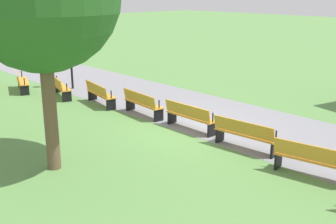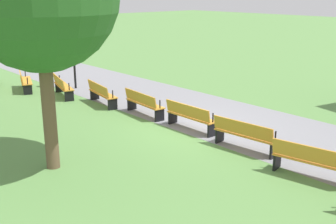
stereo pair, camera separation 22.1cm
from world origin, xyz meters
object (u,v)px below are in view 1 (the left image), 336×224
lamp_post (69,33)px  bench_6 (245,134)px  bench_7 (314,160)px  bench_3 (99,93)px  bench_1 (21,81)px  bench_5 (190,116)px  bench_2 (59,86)px  bench_4 (142,103)px

lamp_post → bench_6: bearing=-2.3°
bench_6 → bench_7: same height
bench_3 → bench_6: bearing=13.0°
bench_1 → bench_6: bearing=28.5°
bench_1 → bench_5: (8.99, 1.64, 0.00)m
bench_6 → bench_5: bearing=172.2°
bench_1 → bench_7: 13.62m
bench_5 → lamp_post: lamp_post is taller
bench_3 → bench_7: bearing=10.4°
bench_2 → bench_3: size_ratio=1.00×
bench_4 → bench_7: size_ratio=0.99×
bench_1 → bench_2: same height
bench_2 → bench_4: size_ratio=1.01×
bench_2 → bench_5: (6.81, 0.93, 0.00)m
bench_2 → bench_3: same height
bench_7 → lamp_post: lamp_post is taller
bench_1 → lamp_post: bearing=81.0°
bench_2 → bench_4: same height
bench_1 → bench_7: (13.56, 1.22, 0.00)m
bench_2 → bench_6: size_ratio=1.01×
bench_1 → bench_7: bearing=25.9°
bench_3 → lamp_post: (-3.31, 0.72, 2.08)m
bench_5 → bench_7: same height
bench_4 → bench_6: size_ratio=1.00×
bench_2 → bench_1: bearing=-146.4°
bench_7 → bench_3: bearing=169.6°
lamp_post → bench_7: bearing=-3.3°
bench_2 → bench_7: bearing=18.1°
bench_3 → bench_4: 2.30m
bench_2 → lamp_post: (-1.07, 1.23, 2.08)m
bench_3 → bench_5: (4.57, 0.41, 0.00)m
bench_3 → bench_5: same height
bench_3 → bench_7: (9.14, -0.00, 0.00)m
bench_5 → bench_6: 2.30m
bench_5 → lamp_post: size_ratio=0.53×
bench_4 → bench_6: same height
bench_2 → bench_6: bearing=20.7°
bench_5 → bench_6: (2.29, -0.10, 0.00)m
bench_3 → lamp_post: bearing=178.1°
bench_1 → bench_6: 11.39m
bench_7 → lamp_post: size_ratio=0.55×
bench_6 → lamp_post: size_ratio=0.54×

